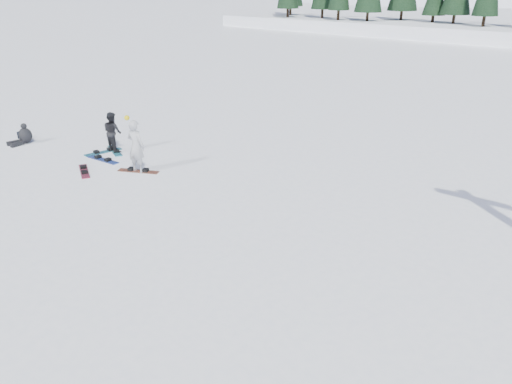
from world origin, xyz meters
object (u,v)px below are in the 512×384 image
(seated_rider, at_px, (24,136))
(snowboard_loose_c, at_px, (103,160))
(gear_bag, at_px, (24,135))
(snowboard_loose_a, at_px, (103,152))
(snowboard_loose_b, at_px, (84,171))
(snowboarder_man, at_px, (113,132))
(snowboarder_woman, at_px, (136,146))

(seated_rider, distance_m, snowboard_loose_c, 4.45)
(gear_bag, height_order, snowboard_loose_a, gear_bag)
(seated_rider, height_order, snowboard_loose_b, seated_rider)
(snowboarder_man, relative_size, snowboard_loose_a, 1.06)
(snowboarder_man, relative_size, seated_rider, 1.56)
(snowboarder_man, xyz_separation_m, snowboard_loose_b, (1.23, -2.04, -0.78))
(seated_rider, height_order, gear_bag, seated_rider)
(snowboard_loose_b, relative_size, snowboard_loose_a, 1.00)
(seated_rider, relative_size, snowboard_loose_c, 0.68)
(snowboarder_woman, height_order, snowboard_loose_a, snowboarder_woman)
(snowboarder_man, bearing_deg, snowboarder_woman, 164.63)
(seated_rider, xyz_separation_m, snowboard_loose_b, (4.91, -0.09, -0.31))
(snowboarder_man, distance_m, snowboard_loose_a, 0.90)
(snowboarder_woman, bearing_deg, snowboard_loose_b, 30.03)
(snowboard_loose_c, relative_size, snowboard_loose_b, 1.00)
(seated_rider, distance_m, gear_bag, 0.77)
(seated_rider, height_order, snowboard_loose_a, seated_rider)
(snowboarder_man, xyz_separation_m, snowboard_loose_a, (-0.19, -0.40, -0.78))
(snowboard_loose_a, bearing_deg, snowboarder_woman, -88.75)
(snowboarder_man, bearing_deg, snowboard_loose_a, 64.64)
(snowboard_loose_b, bearing_deg, snowboarder_woman, 67.91)
(snowboarder_man, relative_size, snowboard_loose_b, 1.06)
(snowboard_loose_b, bearing_deg, snowboarder_man, 146.15)
(snowboarder_woman, xyz_separation_m, gear_bag, (-7.03, -0.97, -0.80))
(snowboarder_man, bearing_deg, gear_bag, 21.28)
(seated_rider, distance_m, snowboard_loose_b, 4.92)
(snowboarder_man, relative_size, gear_bag, 3.53)
(gear_bag, bearing_deg, snowboard_loose_a, 17.19)
(snowboarder_man, height_order, snowboard_loose_b, snowboarder_man)
(snowboard_loose_c, bearing_deg, snowboard_loose_b, -70.12)
(snowboarder_man, distance_m, snowboard_loose_b, 2.51)
(gear_bag, relative_size, snowboard_loose_a, 0.30)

